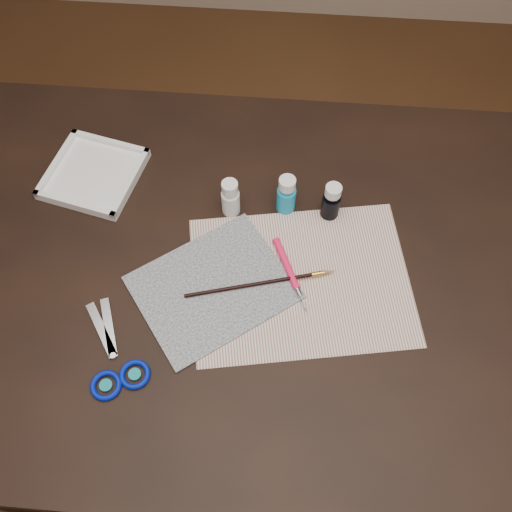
# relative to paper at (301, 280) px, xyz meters

# --- Properties ---
(ground) EXTENTS (3.50, 3.50, 0.02)m
(ground) POSITION_rel_paper_xyz_m (-0.09, 0.02, -0.76)
(ground) COLOR #422614
(ground) RESTS_ON ground
(table) EXTENTS (1.30, 0.90, 0.75)m
(table) POSITION_rel_paper_xyz_m (-0.09, 0.02, -0.38)
(table) COLOR black
(table) RESTS_ON ground
(paper) EXTENTS (0.46, 0.38, 0.00)m
(paper) POSITION_rel_paper_xyz_m (0.00, 0.00, 0.00)
(paper) COLOR silver
(paper) RESTS_ON table
(canvas) EXTENTS (0.35, 0.34, 0.00)m
(canvas) POSITION_rel_paper_xyz_m (-0.16, -0.03, 0.00)
(canvas) COLOR black
(canvas) RESTS_ON paper
(paint_bottle_white) EXTENTS (0.04, 0.04, 0.09)m
(paint_bottle_white) POSITION_rel_paper_xyz_m (-0.15, 0.15, 0.04)
(paint_bottle_white) COLOR silver
(paint_bottle_white) RESTS_ON table
(paint_bottle_cyan) EXTENTS (0.04, 0.04, 0.09)m
(paint_bottle_cyan) POSITION_rel_paper_xyz_m (-0.04, 0.16, 0.05)
(paint_bottle_cyan) COLOR #1694CA
(paint_bottle_cyan) RESTS_ON table
(paint_bottle_navy) EXTENTS (0.04, 0.04, 0.09)m
(paint_bottle_navy) POSITION_rel_paper_xyz_m (0.05, 0.16, 0.04)
(paint_bottle_navy) COLOR black
(paint_bottle_navy) RESTS_ON table
(paintbrush) EXTENTS (0.28, 0.09, 0.01)m
(paintbrush) POSITION_rel_paper_xyz_m (-0.07, -0.02, 0.01)
(paintbrush) COLOR black
(paintbrush) RESTS_ON canvas
(craft_knife) EXTENTS (0.08, 0.16, 0.01)m
(craft_knife) POSITION_rel_paper_xyz_m (-0.02, 0.00, 0.01)
(craft_knife) COLOR #FF1A54
(craft_knife) RESTS_ON paper
(scissors) EXTENTS (0.21, 0.23, 0.01)m
(scissors) POSITION_rel_paper_xyz_m (-0.34, -0.17, 0.00)
(scissors) COLOR silver
(scissors) RESTS_ON table
(palette_tray) EXTENTS (0.22, 0.22, 0.02)m
(palette_tray) POSITION_rel_paper_xyz_m (-0.44, 0.21, 0.01)
(palette_tray) COLOR white
(palette_tray) RESTS_ON table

